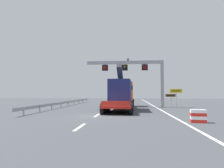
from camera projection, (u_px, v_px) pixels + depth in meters
The scene contains 9 objects.
ground at pixel (102, 116), 17.59m from camera, with size 112.00×112.00×0.00m, color #424449.
lane_markings at pixel (114, 104), 35.98m from camera, with size 0.20×51.48×0.01m.
edge_line_right at pixel (155, 107), 28.97m from camera, with size 0.20×63.00×0.01m, color silver.
overhead_lane_gantry at pixel (136, 70), 28.32m from camera, with size 11.38×0.90×7.04m.
heavy_haul_truck_red at pixel (122, 93), 25.63m from camera, with size 3.45×14.14×5.30m.
exit_sign_yellow at pixel (176, 94), 25.69m from camera, with size 1.60×0.15×2.57m.
tourist_info_sign_brown at pixel (171, 97), 28.75m from camera, with size 1.59×0.15×1.90m.
crash_barrier_striped at pixel (198, 116), 13.44m from camera, with size 1.06×0.62×0.90m.
guardrail_left at pixel (68, 102), 30.86m from camera, with size 0.13×29.28×0.76m.
Camera 1 is at (2.49, -17.55, 2.06)m, focal length 31.24 mm.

